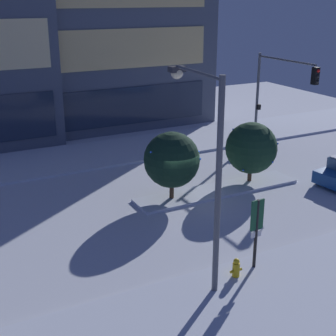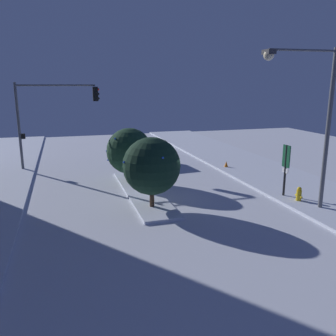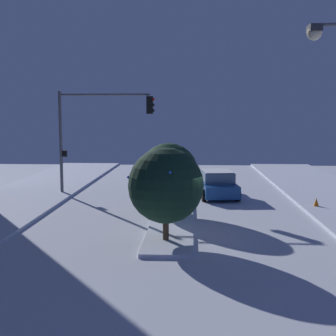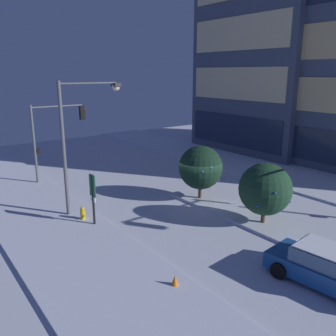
% 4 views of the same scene
% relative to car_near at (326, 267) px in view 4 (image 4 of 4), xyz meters
% --- Properties ---
extents(ground, '(52.00, 52.00, 0.00)m').
position_rel_car_near_xyz_m(ground, '(-9.41, 2.14, -0.71)').
color(ground, silver).
extents(curb_strip_near, '(52.00, 5.20, 0.14)m').
position_rel_car_near_xyz_m(curb_strip_near, '(-9.41, -6.61, -0.64)').
color(curb_strip_near, silver).
rests_on(curb_strip_near, ground).
extents(curb_strip_far, '(52.00, 5.20, 0.14)m').
position_rel_car_near_xyz_m(curb_strip_far, '(-9.41, 10.88, -0.64)').
color(curb_strip_far, silver).
rests_on(curb_strip_far, ground).
extents(median_strip, '(9.00, 1.80, 0.14)m').
position_rel_car_near_xyz_m(median_strip, '(-7.12, 2.27, -0.64)').
color(median_strip, silver).
rests_on(median_strip, ground).
extents(office_tower_secondary, '(12.62, 10.06, 18.05)m').
position_rel_car_near_xyz_m(office_tower_secondary, '(-18.00, 19.08, 8.31)').
color(office_tower_secondary, '#4C5466').
rests_on(office_tower_secondary, ground).
extents(car_near, '(4.53, 2.44, 1.49)m').
position_rel_car_near_xyz_m(car_near, '(0.00, 0.00, 0.00)').
color(car_near, '#19478C').
rests_on(car_near, ground).
extents(traffic_light_corner_near_left, '(0.32, 4.09, 5.67)m').
position_rel_car_near_xyz_m(traffic_light_corner_near_left, '(-19.26, -3.22, 3.18)').
color(traffic_light_corner_near_left, '#565960').
rests_on(traffic_light_corner_near_left, ground).
extents(street_lamp_arched, '(0.60, 3.49, 7.41)m').
position_rel_car_near_xyz_m(street_lamp_arched, '(-12.13, -4.32, 4.18)').
color(street_lamp_arched, '#565960').
rests_on(street_lamp_arched, ground).
extents(fire_hydrant, '(0.48, 0.26, 0.85)m').
position_rel_car_near_xyz_m(fire_hydrant, '(-11.07, -4.94, -0.30)').
color(fire_hydrant, gold).
rests_on(fire_hydrant, ground).
extents(parking_info_sign, '(0.55, 0.12, 2.82)m').
position_rel_car_near_xyz_m(parking_info_sign, '(-10.11, -4.72, 1.08)').
color(parking_info_sign, black).
rests_on(parking_info_sign, ground).
extents(decorated_tree_median, '(2.73, 2.74, 3.49)m').
position_rel_car_near_xyz_m(decorated_tree_median, '(-9.78, 2.37, 1.41)').
color(decorated_tree_median, '#473323').
rests_on(decorated_tree_median, ground).
extents(decorated_tree_left_of_median, '(2.74, 2.74, 3.36)m').
position_rel_car_near_xyz_m(decorated_tree_left_of_median, '(-4.95, 2.51, 1.28)').
color(decorated_tree_left_of_median, '#473323').
rests_on(decorated_tree_left_of_median, ground).
extents(construction_cone, '(0.36, 0.36, 0.55)m').
position_rel_car_near_xyz_m(construction_cone, '(-3.21, -4.75, -0.44)').
color(construction_cone, orange).
rests_on(construction_cone, ground).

